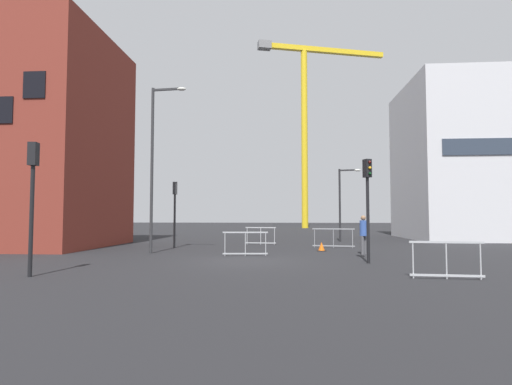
% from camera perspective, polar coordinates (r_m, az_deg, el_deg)
% --- Properties ---
extents(ground, '(160.00, 160.00, 0.00)m').
position_cam_1_polar(ground, '(16.28, -1.46, -9.64)').
color(ground, black).
extents(brick_building, '(7.91, 8.75, 12.30)m').
position_cam_1_polar(brick_building, '(26.98, -28.03, 6.40)').
color(brick_building, maroon).
rests_on(brick_building, ground).
extents(office_block, '(11.85, 9.83, 11.99)m').
position_cam_1_polar(office_block, '(35.95, 29.49, 3.88)').
color(office_block, silver).
rests_on(office_block, ground).
extents(construction_crane, '(18.52, 6.10, 26.26)m').
position_cam_1_polar(construction_crane, '(59.44, 7.24, 11.91)').
color(construction_crane, yellow).
rests_on(construction_crane, ground).
extents(streetlamp_tall, '(1.74, 0.32, 8.02)m').
position_cam_1_polar(streetlamp_tall, '(20.20, -13.95, 4.97)').
color(streetlamp_tall, '#2D2D30').
rests_on(streetlamp_tall, ground).
extents(streetlamp_short, '(1.49, 0.42, 5.01)m').
position_cam_1_polar(streetlamp_short, '(28.45, 12.16, -0.65)').
color(streetlamp_short, '#232326').
rests_on(streetlamp_short, ground).
extents(traffic_light_island, '(0.28, 0.38, 4.02)m').
position_cam_1_polar(traffic_light_island, '(13.85, -28.96, 0.79)').
color(traffic_light_island, black).
rests_on(traffic_light_island, ground).
extents(traffic_light_corner, '(0.33, 0.39, 3.97)m').
position_cam_1_polar(traffic_light_corner, '(16.04, 15.46, -0.08)').
color(traffic_light_corner, black).
rests_on(traffic_light_corner, ground).
extents(traffic_light_verge, '(0.29, 0.39, 3.69)m').
position_cam_1_polar(traffic_light_verge, '(23.17, -11.37, -1.48)').
color(traffic_light_verge, '#2D2D30').
rests_on(traffic_light_verge, ground).
extents(pedestrian_walking, '(0.34, 0.34, 1.81)m').
position_cam_1_polar(pedestrian_walking, '(19.56, 14.91, -5.34)').
color(pedestrian_walking, '#4C4C51').
rests_on(pedestrian_walking, ground).
extents(safety_barrier_mid_span, '(2.03, 0.26, 1.08)m').
position_cam_1_polar(safety_barrier_mid_span, '(18.28, -1.51, -7.16)').
color(safety_barrier_mid_span, '#9EA0A5').
rests_on(safety_barrier_mid_span, ground).
extents(safety_barrier_front, '(2.03, 0.21, 1.08)m').
position_cam_1_polar(safety_barrier_front, '(12.94, 25.25, -8.51)').
color(safety_barrier_front, '#B2B5BA').
rests_on(safety_barrier_front, ground).
extents(safety_barrier_right_run, '(1.91, 0.24, 1.08)m').
position_cam_1_polar(safety_barrier_right_run, '(25.20, 0.67, -6.07)').
color(safety_barrier_right_run, '#B2B5BA').
rests_on(safety_barrier_right_run, ground).
extents(safety_barrier_left_run, '(2.31, 0.40, 1.08)m').
position_cam_1_polar(safety_barrier_left_run, '(23.20, 10.85, -6.26)').
color(safety_barrier_left_run, gray).
rests_on(safety_barrier_left_run, ground).
extents(traffic_cone_orange, '(0.45, 0.45, 0.46)m').
position_cam_1_polar(traffic_cone_orange, '(21.00, 9.22, -7.58)').
color(traffic_cone_orange, black).
rests_on(traffic_cone_orange, ground).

